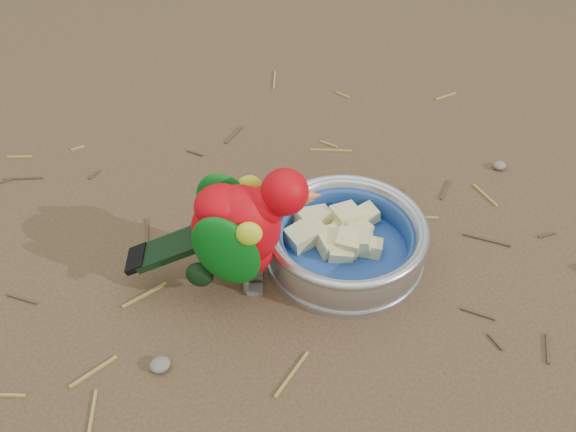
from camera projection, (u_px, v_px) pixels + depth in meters
ground at (315, 263)px, 0.84m from camera, size 60.00×60.00×0.00m
food_bowl at (345, 254)px, 0.84m from camera, size 0.20×0.20×0.02m
bowl_wall at (346, 238)px, 0.82m from camera, size 0.20×0.20×0.04m
fruit_wedges at (346, 242)px, 0.82m from camera, size 0.12×0.12×0.03m
lory_parrot at (240, 235)px, 0.75m from camera, size 0.23×0.18×0.17m
ground_debris at (275, 223)px, 0.89m from camera, size 0.90×0.80×0.01m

